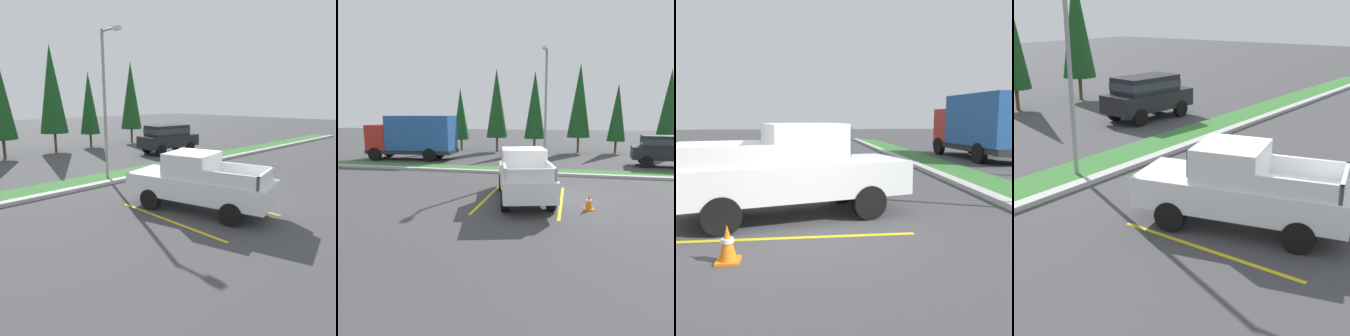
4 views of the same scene
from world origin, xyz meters
The scene contains 16 objects.
ground_plane centered at (0.00, 0.00, 0.00)m, with size 120.00×120.00×0.00m, color #424244.
parking_line_near centered at (-2.46, -0.44, 0.00)m, with size 0.12×4.80×0.01m, color yellow.
parking_line_far centered at (0.64, -0.44, 0.00)m, with size 0.12×4.80×0.01m, color yellow.
curb_strip centered at (0.00, 5.00, 0.07)m, with size 56.00×0.40×0.15m, color #B2B2AD.
grass_median centered at (0.00, 6.10, 0.03)m, with size 56.00×1.80×0.06m, color #387533.
pickup_truck_main centered at (-0.92, -0.39, 1.04)m, with size 3.15×5.53×2.10m.
cargo_truck_distant centered at (-11.15, 9.32, 1.85)m, with size 6.95×2.93×3.40m.
suv_distant centered at (7.29, 9.57, 1.24)m, with size 4.74×2.25×2.10m.
street_light centered at (-0.61, 5.75, 4.15)m, with size 0.24×1.49×7.18m.
cypress_tree_leftmost centered at (-9.75, 16.15, 3.54)m, with size 1.56×1.56×6.01m.
cypress_tree_left_inner centered at (-5.96, 15.54, 4.50)m, with size 1.99×1.99×7.65m.
cypress_tree_center centered at (-2.40, 15.61, 4.34)m, with size 1.91×1.91×7.36m.
cypress_tree_right_inner centered at (1.55, 16.22, 4.72)m, with size 2.08×2.08×8.01m.
cypress_tree_rightmost centered at (4.90, 16.60, 3.67)m, with size 1.62×1.62×6.23m.
cypress_tree_far_right centered at (9.04, 16.23, 4.32)m, with size 1.91×1.91×7.33m.
traffic_cone centered at (1.67, -1.34, 0.29)m, with size 0.36×0.36×0.60m.
Camera 2 is at (0.97, -12.65, 3.47)m, focal length 32.67 mm.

